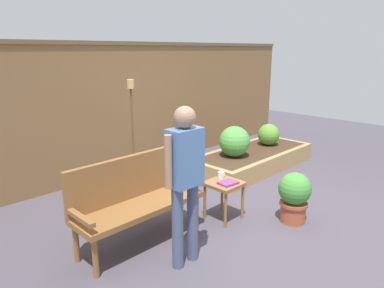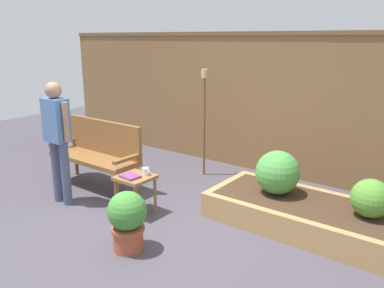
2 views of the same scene
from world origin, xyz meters
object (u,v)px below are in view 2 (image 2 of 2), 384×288
shrub_near_bench (278,173)px  potted_boxwood (127,218)px  book_on_table (130,176)px  shrub_far_corner (371,198)px  cup_on_table (146,171)px  garden_bench (99,149)px  side_table (135,183)px  person_by_bench (57,133)px  tiki_torch (204,103)px

shrub_near_bench → potted_boxwood: bearing=-118.1°
book_on_table → shrub_far_corner: shrub_far_corner is taller
cup_on_table → book_on_table: 0.20m
book_on_table → shrub_far_corner: 2.63m
garden_bench → side_table: size_ratio=3.00×
person_by_bench → shrub_far_corner: bearing=20.6°
potted_boxwood → garden_bench: bearing=148.3°
garden_bench → person_by_bench: person_by_bench is taller
tiki_torch → person_by_bench: 2.15m
potted_boxwood → shrub_near_bench: size_ratio=1.21×
side_table → shrub_far_corner: 2.59m
shrub_near_bench → side_table: bearing=-146.0°
side_table → cup_on_table: 0.18m
book_on_table → shrub_near_bench: bearing=41.4°
cup_on_table → side_table: bearing=-123.0°
side_table → potted_boxwood: potted_boxwood is taller
book_on_table → person_by_bench: 1.11m
person_by_bench → cup_on_table: bearing=23.1°
side_table → tiki_torch: 1.79m
garden_bench → side_table: garden_bench is taller
shrub_near_bench → person_by_bench: size_ratio=0.33×
side_table → person_by_bench: size_ratio=0.31×
potted_boxwood → tiki_torch: tiki_torch is taller
potted_boxwood → tiki_torch: size_ratio=0.38×
garden_bench → book_on_table: bearing=-21.4°
side_table → tiki_torch: (-0.15, 1.63, 0.72)m
side_table → shrub_near_bench: shrub_near_bench is taller
shrub_near_bench → tiki_torch: tiki_torch is taller
garden_bench → side_table: bearing=-18.0°
tiki_torch → shrub_near_bench: bearing=-24.3°
garden_bench → potted_boxwood: 1.91m
side_table → book_on_table: 0.12m
side_table → person_by_bench: 1.17m
potted_boxwood → shrub_near_bench: 1.81m
cup_on_table → shrub_far_corner: bearing=19.5°
cup_on_table → book_on_table: (-0.08, -0.18, -0.03)m
book_on_table → potted_boxwood: bearing=-40.8°
garden_bench → tiki_torch: bearing=54.4°
side_table → shrub_near_bench: 1.68m
potted_boxwood → person_by_bench: bearing=168.6°
book_on_table → potted_boxwood: potted_boxwood is taller
potted_boxwood → shrub_near_bench: bearing=61.9°
cup_on_table → potted_boxwood: 0.91m
side_table → shrub_far_corner: size_ratio=1.20×
garden_bench → tiki_torch: 1.68m
garden_bench → shrub_near_bench: bearing=13.5°
side_table → book_on_table: (-0.01, -0.07, 0.10)m
book_on_table → person_by_bench: bearing=-158.8°
person_by_bench → tiki_torch: bearing=67.0°
garden_bench → book_on_table: 1.14m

